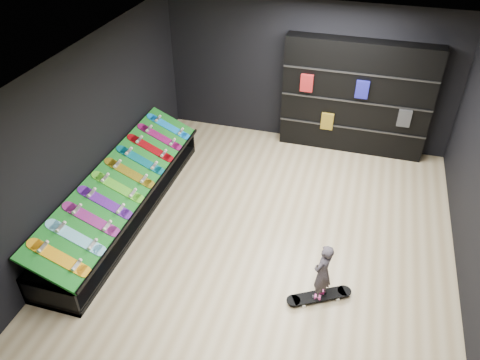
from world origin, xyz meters
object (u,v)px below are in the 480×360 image
(back_shelving, at_px, (356,98))
(child, at_px, (321,282))
(floor_skateboard, at_px, (319,297))
(display_rack, at_px, (125,202))

(back_shelving, xyz_separation_m, child, (0.00, -4.31, -0.81))
(back_shelving, bearing_deg, child, -89.95)
(back_shelving, relative_size, floor_skateboard, 3.02)
(display_rack, bearing_deg, back_shelving, 42.83)
(back_shelving, bearing_deg, floor_skateboard, -89.95)
(floor_skateboard, relative_size, child, 1.71)
(back_shelving, distance_m, floor_skateboard, 4.46)
(display_rack, distance_m, back_shelving, 4.97)
(floor_skateboard, distance_m, child, 0.34)
(back_shelving, bearing_deg, display_rack, -137.17)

